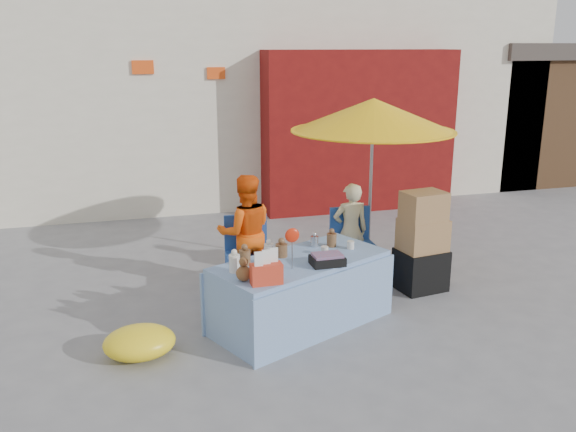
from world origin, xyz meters
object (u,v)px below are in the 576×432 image
object	(u,v)px
vendor_orange	(246,233)
box_stack	(422,245)
chair_right	(354,260)
umbrella	(373,116)
vendor_beige	(350,231)
chair_left	(249,271)
market_table	(300,292)

from	to	relation	value
vendor_orange	box_stack	world-z (taller)	vendor_orange
chair_right	umbrella	distance (m)	1.69
box_stack	chair_right	bearing A→B (deg)	145.90
chair_right	vendor_orange	xyz separation A→B (m)	(-1.25, 0.13, 0.40)
vendor_orange	umbrella	bearing A→B (deg)	-170.73
vendor_orange	vendor_beige	bearing A→B (deg)	-176.26
umbrella	vendor_orange	bearing A→B (deg)	-174.47
chair_left	chair_right	size ratio (longest dim) A/B	1.00
chair_left	box_stack	world-z (taller)	box_stack
market_table	umbrella	world-z (taller)	umbrella
chair_right	market_table	bearing A→B (deg)	-131.46
market_table	box_stack	xyz separation A→B (m)	(1.57, 0.50, 0.17)
market_table	umbrella	distance (m)	2.32
box_stack	market_table	bearing A→B (deg)	-162.29
vendor_orange	chair_left	bearing A→B (deg)	94.18
market_table	chair_left	size ratio (longest dim) A/B	2.30
chair_right	vendor_beige	xyz separation A→B (m)	(-0.00, 0.13, 0.32)
chair_left	umbrella	world-z (taller)	umbrella
market_table	box_stack	world-z (taller)	box_stack
chair_left	box_stack	size ratio (longest dim) A/B	0.75
chair_right	vendor_beige	distance (m)	0.35
chair_right	box_stack	size ratio (longest dim) A/B	0.75
chair_right	vendor_orange	size ratio (longest dim) A/B	0.64
vendor_beige	umbrella	bearing A→B (deg)	-149.69
market_table	chair_left	distance (m)	0.99
vendor_beige	vendor_orange	bearing A→B (deg)	3.74
chair_left	vendor_beige	size ratio (longest dim) A/B	0.74
umbrella	box_stack	world-z (taller)	umbrella
vendor_beige	umbrella	world-z (taller)	umbrella
chair_right	vendor_beige	world-z (taller)	vendor_beige
vendor_orange	umbrella	distance (m)	1.99
market_table	box_stack	distance (m)	1.66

